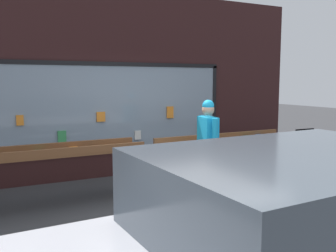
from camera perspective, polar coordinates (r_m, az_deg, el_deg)
The scene contains 8 objects.
ground_plane at distance 5.71m, azimuth 1.05°, elevation -12.55°, with size 40.00×40.00×0.00m, color #38383A.
shopfront_facade at distance 7.57m, azimuth -7.77°, elevation 6.08°, with size 8.19×0.29×3.68m.
display_table_left at distance 5.91m, azimuth -17.52°, elevation -4.63°, with size 2.84×0.62×0.93m.
display_table_right at distance 7.15m, azimuth 9.13°, elevation -2.73°, with size 2.84×0.63×0.89m.
person_browsing at distance 6.30m, azimuth 6.07°, elevation -2.12°, with size 0.29×0.63×1.59m.
small_dog at distance 6.11m, azimuth 3.22°, elevation -8.70°, with size 0.33×0.58×0.40m.
sandwich_board_sign at distance 8.78m, azimuth 20.47°, elevation -3.21°, with size 0.57×0.59×0.85m.
parked_car at distance 2.98m, azimuth 19.37°, elevation -16.38°, with size 4.07×2.12×1.41m.
Camera 1 is at (-2.48, -4.78, 1.90)m, focal length 40.00 mm.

